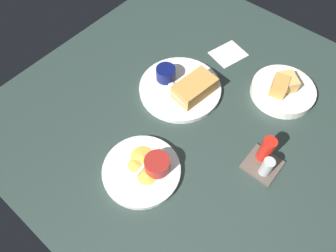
{
  "coord_description": "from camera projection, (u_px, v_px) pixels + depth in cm",
  "views": [
    {
      "loc": [
        48.22,
        27.61,
        76.92
      ],
      "look_at": [
        12.05,
        -2.8,
        3.0
      ],
      "focal_mm": 33.07,
      "sensor_mm": 36.0,
      "label": 1
    }
  ],
  "objects": [
    {
      "name": "ground_plane",
      "position": [
        200.0,
        114.0,
        0.96
      ],
      "size": [
        110.0,
        110.0,
        3.0
      ],
      "primitive_type": "cube",
      "color": "#283833"
    },
    {
      "name": "plantain_chip_scatter",
      "position": [
        144.0,
        165.0,
        0.82
      ],
      "size": [
        10.17,
        11.64,
        0.6
      ],
      "color": "gold",
      "rests_on": "plate_chips_companion"
    },
    {
      "name": "spoon_by_gravy_ramekin",
      "position": [
        152.0,
        157.0,
        0.84
      ],
      "size": [
        9.95,
        2.5,
        0.8
      ],
      "color": "silver",
      "rests_on": "plate_chips_companion"
    },
    {
      "name": "condiment_caddy",
      "position": [
        265.0,
        158.0,
        0.82
      ],
      "size": [
        9.0,
        9.0,
        9.5
      ],
      "color": "brown",
      "rests_on": "ground_plane"
    },
    {
      "name": "plate_chips_companion",
      "position": [
        142.0,
        171.0,
        0.83
      ],
      "size": [
        21.01,
        21.01,
        1.6
      ],
      "primitive_type": "cylinder",
      "color": "silver",
      "rests_on": "ground_plane"
    },
    {
      "name": "ramekin_light_gravy",
      "position": [
        157.0,
        164.0,
        0.81
      ],
      "size": [
        6.78,
        6.78,
        3.94
      ],
      "color": "maroon",
      "rests_on": "plate_chips_companion"
    },
    {
      "name": "sandwich_half_near",
      "position": [
        195.0,
        88.0,
        0.94
      ],
      "size": [
        14.11,
        9.35,
        4.8
      ],
      "color": "#C68C42",
      "rests_on": "plate_sandwich_main"
    },
    {
      "name": "ramekin_dark_sauce",
      "position": [
        166.0,
        73.0,
        0.97
      ],
      "size": [
        6.14,
        6.14,
        4.24
      ],
      "color": "#0C144C",
      "rests_on": "plate_sandwich_main"
    },
    {
      "name": "paper_napkin_folded",
      "position": [
        228.0,
        54.0,
        1.07
      ],
      "size": [
        13.03,
        11.65,
        0.4
      ],
      "primitive_type": "cube",
      "rotation": [
        0.0,
        0.0,
        -0.28
      ],
      "color": "white",
      "rests_on": "ground_plane"
    },
    {
      "name": "spoon_by_dark_ramekin",
      "position": [
        174.0,
        88.0,
        0.97
      ],
      "size": [
        4.53,
        9.82,
        0.8
      ],
      "color": "silver",
      "rests_on": "plate_sandwich_main"
    },
    {
      "name": "bread_basket_rear",
      "position": [
        283.0,
        90.0,
        0.96
      ],
      "size": [
        19.62,
        19.62,
        7.63
      ],
      "color": "silver",
      "rests_on": "ground_plane"
    },
    {
      "name": "plate_sandwich_main",
      "position": [
        180.0,
        88.0,
        0.98
      ],
      "size": [
        25.88,
        25.88,
        1.6
      ],
      "primitive_type": "cylinder",
      "color": "silver",
      "rests_on": "ground_plane"
    }
  ]
}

